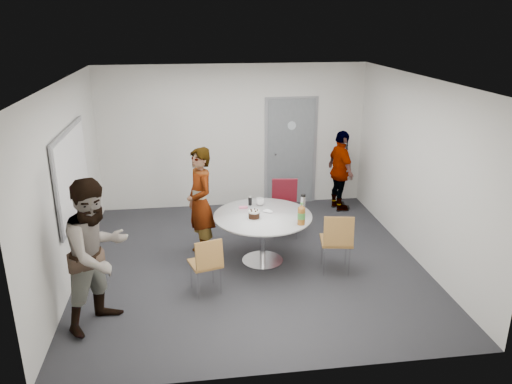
{
  "coord_description": "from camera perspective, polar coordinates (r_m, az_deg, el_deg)",
  "views": [
    {
      "loc": [
        -0.85,
        -6.68,
        3.49
      ],
      "look_at": [
        0.11,
        0.25,
        1.03
      ],
      "focal_mm": 35.0,
      "sensor_mm": 36.0,
      "label": 1
    }
  ],
  "objects": [
    {
      "name": "wall_right",
      "position": [
        7.77,
        17.99,
        2.43
      ],
      "size": [
        0.0,
        5.0,
        5.0
      ],
      "primitive_type": "plane",
      "rotation": [
        1.57,
        0.0,
        -1.57
      ],
      "color": "silver",
      "rests_on": "floor"
    },
    {
      "name": "person_left",
      "position": [
        6.06,
        -17.7,
        -6.77
      ],
      "size": [
        1.1,
        1.12,
        1.83
      ],
      "primitive_type": "imported",
      "rotation": [
        0.0,
        0.0,
        0.88
      ],
      "color": "white",
      "rests_on": "floor"
    },
    {
      "name": "wall_left",
      "position": [
        7.2,
        -20.77,
        0.8
      ],
      "size": [
        0.0,
        5.0,
        5.0
      ],
      "primitive_type": "plane",
      "rotation": [
        1.57,
        0.0,
        1.57
      ],
      "color": "silver",
      "rests_on": "floor"
    },
    {
      "name": "wall_back",
      "position": [
        9.46,
        -2.57,
        6.3
      ],
      "size": [
        5.0,
        0.0,
        5.0
      ],
      "primitive_type": "plane",
      "rotation": [
        1.57,
        0.0,
        0.0
      ],
      "color": "silver",
      "rests_on": "floor"
    },
    {
      "name": "wall_front",
      "position": [
        4.77,
        3.22,
        -7.32
      ],
      "size": [
        5.0,
        0.0,
        5.0
      ],
      "primitive_type": "plane",
      "rotation": [
        -1.57,
        0.0,
        0.0
      ],
      "color": "silver",
      "rests_on": "floor"
    },
    {
      "name": "chair_near_right",
      "position": [
        7.13,
        9.27,
        -5.19
      ],
      "size": [
        0.5,
        0.54,
        0.91
      ],
      "rotation": [
        0.0,
        0.0,
        -0.17
      ],
      "color": "olive",
      "rests_on": "floor"
    },
    {
      "name": "whiteboard",
      "position": [
        7.35,
        -20.24,
        2.05
      ],
      "size": [
        0.04,
        1.9,
        1.25
      ],
      "color": "gray",
      "rests_on": "wall_left"
    },
    {
      "name": "chair_near_left",
      "position": [
        6.59,
        -5.62,
        -7.84
      ],
      "size": [
        0.48,
        0.51,
        0.81
      ],
      "rotation": [
        0.0,
        0.0,
        0.28
      ],
      "color": "olive",
      "rests_on": "floor"
    },
    {
      "name": "person_main",
      "position": [
        7.54,
        -6.4,
        -1.25
      ],
      "size": [
        0.58,
        0.72,
        1.7
      ],
      "primitive_type": "imported",
      "rotation": [
        0.0,
        0.0,
        -1.24
      ],
      "color": "#A5C6EA",
      "rests_on": "floor"
    },
    {
      "name": "table",
      "position": [
        7.33,
        1.01,
        -3.37
      ],
      "size": [
        1.44,
        1.44,
        1.07
      ],
      "color": "silver",
      "rests_on": "floor"
    },
    {
      "name": "floor",
      "position": [
        7.58,
        -0.6,
        -8.02
      ],
      "size": [
        5.0,
        5.0,
        0.0
      ],
      "primitive_type": "plane",
      "color": "#242428",
      "rests_on": "ground"
    },
    {
      "name": "chair_far",
      "position": [
        8.37,
        3.32,
        -1.05
      ],
      "size": [
        0.5,
        0.53,
        0.94
      ],
      "rotation": [
        0.0,
        0.0,
        3.02
      ],
      "color": "maroon",
      "rests_on": "floor"
    },
    {
      "name": "door",
      "position": [
        9.68,
        3.98,
        4.6
      ],
      "size": [
        1.02,
        0.17,
        2.12
      ],
      "color": "slate",
      "rests_on": "wall_back"
    },
    {
      "name": "person_right",
      "position": [
        9.47,
        9.65,
        2.39
      ],
      "size": [
        0.51,
        0.94,
        1.53
      ],
      "primitive_type": "imported",
      "rotation": [
        0.0,
        0.0,
        1.72
      ],
      "color": "black",
      "rests_on": "floor"
    },
    {
      "name": "ceiling",
      "position": [
        6.78,
        -0.68,
        12.68
      ],
      "size": [
        5.0,
        5.0,
        0.0
      ],
      "primitive_type": "plane",
      "rotation": [
        3.14,
        0.0,
        0.0
      ],
      "color": "silver",
      "rests_on": "wall_back"
    }
  ]
}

